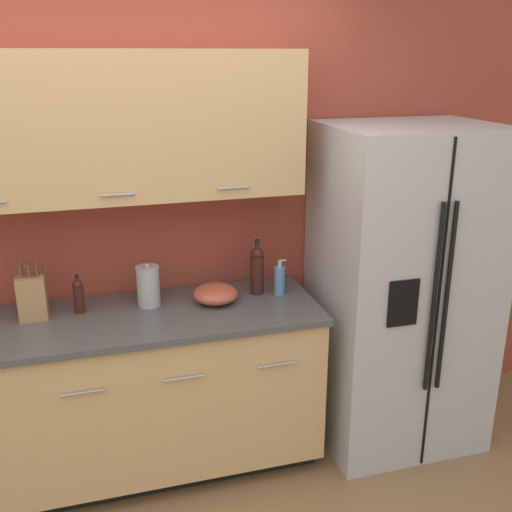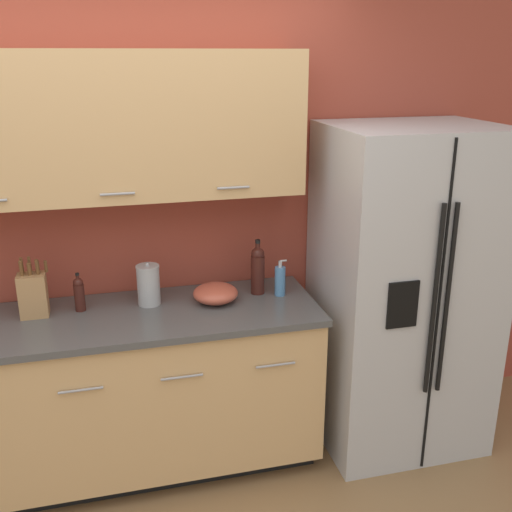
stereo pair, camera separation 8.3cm
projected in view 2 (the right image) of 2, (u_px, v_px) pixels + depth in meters
The scene contains 9 objects.
wall_back at pixel (116, 200), 3.11m from camera, with size 10.00×0.39×2.60m.
counter_unit at pixel (132, 392), 3.15m from camera, with size 1.95×0.64×0.91m.
refrigerator at pixel (403, 291), 3.31m from camera, with size 0.88×0.75×1.81m.
knife_block at pixel (33, 294), 2.95m from camera, with size 0.15×0.10×0.31m.
wine_bottle at pixel (258, 269), 3.22m from camera, with size 0.07×0.07×0.30m.
soap_dispenser at pixel (280, 281), 3.21m from camera, with size 0.06×0.06×0.20m.
oil_bottle at pixel (79, 293), 3.01m from camera, with size 0.05×0.05×0.20m.
steel_canister at pixel (149, 285), 3.09m from camera, with size 0.12×0.12×0.23m.
mixing_bowl at pixel (216, 293), 3.13m from camera, with size 0.24×0.24×0.10m.
Camera 2 is at (-0.06, -1.80, 2.15)m, focal length 42.00 mm.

